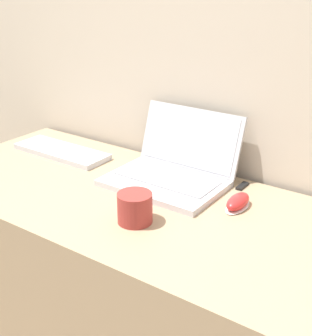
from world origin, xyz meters
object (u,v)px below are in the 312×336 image
laptop (173,168)px  usb_stick (242,186)px  external_keyboard (61,151)px  drink_cup (135,207)px  computer_mouse (238,202)px

laptop → usb_stick: 0.23m
external_keyboard → laptop: bearing=4.6°
laptop → drink_cup: size_ratio=3.82×
external_keyboard → drink_cup: bearing=-24.7°
drink_cup → usb_stick: bearing=68.8°
drink_cup → usb_stick: (0.15, 0.38, -0.04)m
laptop → drink_cup: (0.06, -0.29, -0.00)m
computer_mouse → usb_stick: (-0.05, 0.14, -0.01)m
laptop → external_keyboard: size_ratio=0.96×
computer_mouse → external_keyboard: computer_mouse is taller
computer_mouse → usb_stick: computer_mouse is taller
computer_mouse → external_keyboard: size_ratio=0.29×
computer_mouse → usb_stick: 0.15m
usb_stick → drink_cup: bearing=-111.2°
laptop → computer_mouse: laptop is taller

